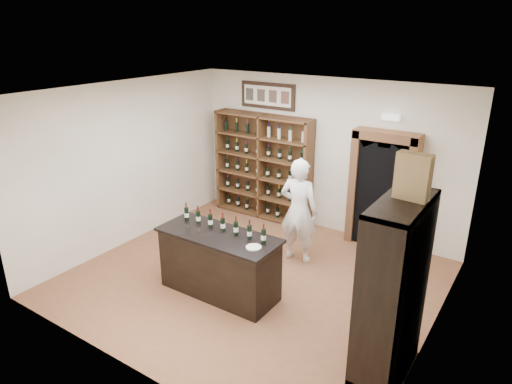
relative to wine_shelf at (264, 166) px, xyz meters
The scene contains 21 objects.
floor 2.89m from the wine_shelf, 60.87° to the right, with size 5.50×5.50×0.00m, color brown.
ceiling 3.28m from the wine_shelf, 60.87° to the right, with size 5.50×5.50×0.00m, color white.
wall_back 1.37m from the wine_shelf, ahead, with size 5.50×0.04×3.00m, color white.
wall_left 2.78m from the wine_shelf, 121.86° to the right, with size 0.04×5.00×3.00m, color white.
wall_right 4.69m from the wine_shelf, 29.94° to the right, with size 0.04×5.00×3.00m, color white.
wine_shelf is the anchor object (origin of this frame).
framed_picture 1.46m from the wine_shelf, 90.00° to the left, with size 1.25×0.04×0.52m, color black.
arched_doorway 2.55m from the wine_shelf, ahead, with size 1.17×0.35×2.17m.
emergency_light 2.86m from the wine_shelf, ahead, with size 0.30×0.10×0.10m, color white.
tasting_counter 3.19m from the wine_shelf, 69.44° to the right, with size 1.88×0.78×1.00m.
counter_bottle_0 2.84m from the wine_shelf, 82.32° to the right, with size 0.07×0.07×0.30m.
counter_bottle_1 2.89m from the wine_shelf, 77.59° to the right, with size 0.07×0.07×0.30m.
counter_bottle_2 2.95m from the wine_shelf, 73.03° to the right, with size 0.07×0.07×0.30m.
counter_bottle_3 3.02m from the wine_shelf, 68.67° to the right, with size 0.07×0.07×0.30m.
counter_bottle_4 3.12m from the wine_shelf, 64.57° to the right, with size 0.07×0.07×0.30m.
counter_bottle_5 3.23m from the wine_shelf, 60.72° to the right, with size 0.07×0.07×0.30m.
counter_bottle_6 3.35m from the wine_shelf, 57.14° to the right, with size 0.07×0.07×0.30m.
side_cabinet 5.02m from the wine_shelf, 40.21° to the right, with size 0.48×1.20×2.20m.
shopkeeper 2.07m from the wine_shelf, 40.25° to the right, with size 0.67×0.44×1.85m, color white.
plate 3.51m from the wine_shelf, 59.36° to the right, with size 0.22×0.22×0.02m, color silver.
wine_crate 5.12m from the wine_shelf, 39.25° to the right, with size 0.35×0.14×0.50m, color tan.
Camera 1 is at (3.65, -5.35, 3.92)m, focal length 32.00 mm.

